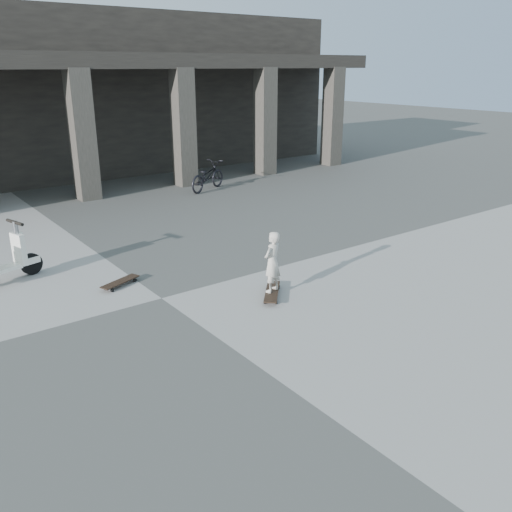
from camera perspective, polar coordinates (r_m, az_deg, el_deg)
ground at (r=10.17m, az=-9.91°, el=-4.41°), size 90.00×90.00×0.00m
longboard at (r=10.09m, az=1.70°, el=-3.81°), size 0.86×0.91×0.10m
skateboard_spare at (r=10.86m, az=-14.11°, el=-2.69°), size 0.87×0.50×0.10m
child at (r=9.87m, az=1.73°, el=-0.63°), size 0.49×0.40×1.15m
bicycle at (r=18.73m, az=-5.14°, el=8.37°), size 1.96×1.38×0.98m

